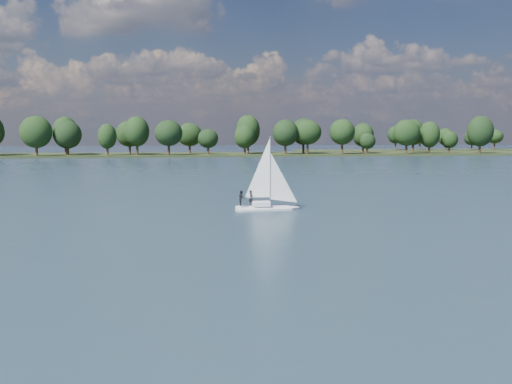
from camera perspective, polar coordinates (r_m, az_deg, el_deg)
The scene contains 5 objects.
ground at distance 118.28m, azimuth -0.87°, elevation 1.87°, with size 700.00×700.00×0.00m, color #233342.
far_shore at distance 229.53m, azimuth -5.01°, elevation 3.67°, with size 660.00×40.00×1.50m, color black.
far_shore_back at distance 328.81m, azimuth 23.36°, elevation 3.82°, with size 220.00×30.00×1.40m, color black.
sailboat at distance 59.42m, azimuth 0.81°, elevation 0.34°, with size 6.27×2.20×8.09m.
treeline at distance 225.15m, azimuth -5.83°, elevation 5.70°, with size 562.68×73.60×17.11m.
Camera 1 is at (-17.41, -16.74, 7.74)m, focal length 40.00 mm.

